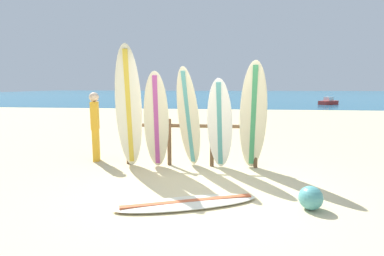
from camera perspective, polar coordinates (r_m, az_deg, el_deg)
ground_plane at (r=5.33m, az=1.71°, el=-11.72°), size 120.00×120.00×0.00m
ocean_water at (r=63.03m, az=6.13°, el=6.38°), size 120.00×80.00×0.01m
surfboard_rack at (r=6.75m, az=-0.29°, el=-1.64°), size 2.99×0.09×1.06m
surfboard_leaning_far_left at (r=6.55m, az=-11.86°, el=3.65°), size 0.67×0.77×2.64m
surfboard_leaning_left at (r=6.44m, az=-6.76°, el=1.28°), size 0.61×0.66×2.10m
surfboard_leaning_center_left at (r=6.45m, az=-0.63°, el=1.76°), size 0.62×0.87×2.19m
surfboard_leaning_center at (r=6.38m, az=5.26°, el=0.61°), size 0.59×0.67×1.96m
surfboard_leaning_center_right at (r=6.39m, az=11.48°, el=2.03°), size 0.57×0.71×2.30m
surfboard_lying_on_sand at (r=4.72m, az=-0.74°, el=-13.97°), size 2.26×1.29×0.08m
beachgoer_standing at (r=7.51m, az=-17.83°, el=0.79°), size 0.23×0.30×1.64m
small_boat_offshore at (r=31.48m, az=24.36°, el=4.53°), size 2.12×1.99×0.71m
beach_ball at (r=4.84m, az=21.51°, el=-12.18°), size 0.35×0.35×0.35m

